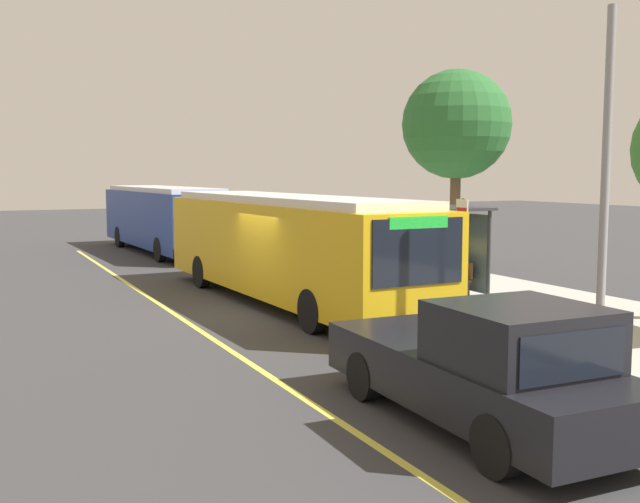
{
  "coord_description": "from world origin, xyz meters",
  "views": [
    {
      "loc": [
        17.44,
        -6.92,
        3.53
      ],
      "look_at": [
        1.53,
        0.77,
        1.68
      ],
      "focal_mm": 41.62,
      "sensor_mm": 36.0,
      "label": 1
    }
  ],
  "objects_px": {
    "transit_bus_second": "(163,217)",
    "route_sign_post": "(462,240)",
    "transit_bus_main": "(286,244)",
    "pedestrian_commuter": "(435,267)",
    "waiting_bench": "(450,277)",
    "pickup_truck": "(485,368)"
  },
  "relations": [
    {
      "from": "transit_bus_main",
      "to": "route_sign_post",
      "type": "xyz_separation_m",
      "value": [
        4.05,
        2.85,
        0.34
      ]
    },
    {
      "from": "transit_bus_second",
      "to": "route_sign_post",
      "type": "xyz_separation_m",
      "value": [
        18.54,
        2.66,
        0.34
      ]
    },
    {
      "from": "transit_bus_main",
      "to": "route_sign_post",
      "type": "height_order",
      "value": "same"
    },
    {
      "from": "route_sign_post",
      "to": "pedestrian_commuter",
      "type": "height_order",
      "value": "route_sign_post"
    },
    {
      "from": "waiting_bench",
      "to": "transit_bus_second",
      "type": "bearing_deg",
      "value": -165.17
    },
    {
      "from": "transit_bus_main",
      "to": "route_sign_post",
      "type": "relative_size",
      "value": 4.46
    },
    {
      "from": "waiting_bench",
      "to": "pedestrian_commuter",
      "type": "distance_m",
      "value": 1.88
    },
    {
      "from": "transit_bus_main",
      "to": "transit_bus_second",
      "type": "height_order",
      "value": "same"
    },
    {
      "from": "pedestrian_commuter",
      "to": "route_sign_post",
      "type": "bearing_deg",
      "value": -8.6
    },
    {
      "from": "pickup_truck",
      "to": "pedestrian_commuter",
      "type": "relative_size",
      "value": 3.22
    },
    {
      "from": "transit_bus_main",
      "to": "transit_bus_second",
      "type": "xyz_separation_m",
      "value": [
        -14.48,
        0.19,
        -0.0
      ]
    },
    {
      "from": "pickup_truck",
      "to": "pedestrian_commuter",
      "type": "bearing_deg",
      "value": 149.69
    },
    {
      "from": "transit_bus_second",
      "to": "waiting_bench",
      "type": "relative_size",
      "value": 7.2
    },
    {
      "from": "transit_bus_second",
      "to": "transit_bus_main",
      "type": "bearing_deg",
      "value": -0.74
    },
    {
      "from": "transit_bus_main",
      "to": "pedestrian_commuter",
      "type": "bearing_deg",
      "value": 48.95
    },
    {
      "from": "transit_bus_second",
      "to": "pickup_truck",
      "type": "xyz_separation_m",
      "value": [
        24.97,
        -1.71,
        -0.76
      ]
    },
    {
      "from": "transit_bus_second",
      "to": "pickup_truck",
      "type": "height_order",
      "value": "transit_bus_second"
    },
    {
      "from": "waiting_bench",
      "to": "route_sign_post",
      "type": "distance_m",
      "value": 3.32
    },
    {
      "from": "transit_bus_main",
      "to": "pickup_truck",
      "type": "xyz_separation_m",
      "value": [
        10.49,
        -1.52,
        -0.76
      ]
    },
    {
      "from": "route_sign_post",
      "to": "transit_bus_main",
      "type": "bearing_deg",
      "value": -144.93
    },
    {
      "from": "route_sign_post",
      "to": "pedestrian_commuter",
      "type": "distance_m",
      "value": 1.64
    },
    {
      "from": "transit_bus_main",
      "to": "pickup_truck",
      "type": "distance_m",
      "value": 10.63
    }
  ]
}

